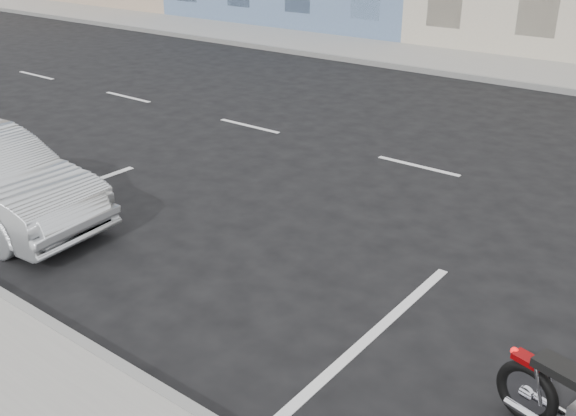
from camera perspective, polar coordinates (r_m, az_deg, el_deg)
ground at (r=11.08m, az=20.70°, el=1.28°), size 120.00×120.00×0.00m
sidewalk_far at (r=20.58m, az=15.27°, el=12.33°), size 80.00×3.40×0.15m
curb_far at (r=19.05m, az=13.17°, el=11.65°), size 80.00×0.12×0.16m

